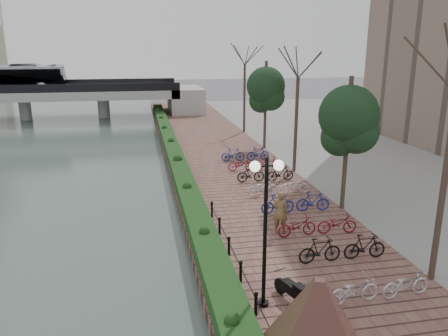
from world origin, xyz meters
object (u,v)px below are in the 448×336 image
object	(u,v)px
lamppost	(266,201)
pedestrian	(280,212)
granite_monument	(316,335)
motorcycle	(291,289)

from	to	relation	value
lamppost	pedestrian	xyz separation A→B (m)	(2.22, 5.20, -2.50)
granite_monument	motorcycle	size ratio (longest dim) A/B	3.64
granite_monument	pedestrian	xyz separation A→B (m)	(2.02, 8.78, -0.51)
lamppost	motorcycle	bearing A→B (deg)	-1.99
pedestrian	motorcycle	bearing A→B (deg)	97.93
granite_monument	lamppost	xyz separation A→B (m)	(-0.20, 3.58, 1.99)
lamppost	granite_monument	bearing A→B (deg)	-86.80
granite_monument	motorcycle	xyz separation A→B (m)	(0.70, 3.55, -1.00)
granite_monument	pedestrian	size ratio (longest dim) A/B	2.76
lamppost	pedestrian	bearing A→B (deg)	66.89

